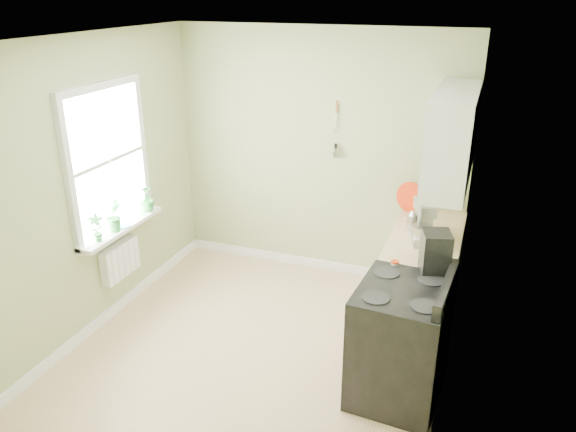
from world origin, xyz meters
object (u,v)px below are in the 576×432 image
(stove, at_px, (400,342))
(coffee_maker, at_px, (435,255))
(kettle, at_px, (412,220))
(stand_mixer, at_px, (424,223))

(stove, relative_size, coffee_maker, 2.88)
(kettle, xyz_separation_m, coffee_maker, (0.30, -0.89, 0.09))
(coffee_maker, bearing_deg, stand_mixer, 104.76)
(stand_mixer, distance_m, kettle, 0.29)
(kettle, bearing_deg, stove, -83.67)
(stove, relative_size, kettle, 6.07)
(coffee_maker, bearing_deg, kettle, 108.74)
(stand_mixer, bearing_deg, kettle, 118.32)
(stove, xyz_separation_m, kettle, (-0.14, 1.27, 0.51))
(stand_mixer, xyz_separation_m, kettle, (-0.13, 0.25, -0.09))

